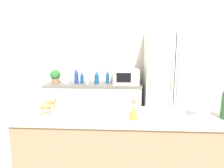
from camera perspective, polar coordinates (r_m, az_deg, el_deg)
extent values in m
cube|color=silver|center=(4.06, 1.67, 6.37)|extent=(8.00, 0.06, 2.55)
cube|color=silver|center=(3.92, -5.13, -6.45)|extent=(1.77, 0.60, 0.85)
cube|color=#66605B|center=(3.82, -5.23, -0.09)|extent=(1.80, 0.63, 0.03)
cube|color=white|center=(3.79, 16.03, 0.24)|extent=(0.89, 0.70, 1.83)
cube|color=black|center=(3.45, 17.30, -0.74)|extent=(0.01, 0.01, 1.75)
cylinder|color=#B2B5BA|center=(3.41, 16.63, 0.73)|extent=(0.02, 0.02, 1.01)
cylinder|color=#B2B5BA|center=(3.43, 18.25, 0.70)|extent=(0.02, 0.02, 1.01)
cube|color=#8C7256|center=(1.96, 5.84, -22.72)|extent=(1.95, 0.47, 0.93)
cube|color=beige|center=(1.75, 6.12, -9.19)|extent=(1.99, 0.51, 0.03)
cylinder|color=#9E6B47|center=(4.02, -15.84, 0.92)|extent=(0.14, 0.14, 0.08)
sphere|color=#2D7033|center=(4.01, -15.92, 2.55)|extent=(0.20, 0.20, 0.20)
cylinder|color=white|center=(3.94, -13.22, 1.98)|extent=(0.12, 0.12, 0.24)
cube|color=white|center=(3.77, 4.02, 2.22)|extent=(0.48, 0.36, 0.28)
cube|color=black|center=(3.59, 3.36, 1.84)|extent=(0.26, 0.01, 0.17)
cylinder|color=#B2B7BC|center=(3.74, -7.18, 1.37)|extent=(0.08, 0.08, 0.19)
cone|color=#B2B7BC|center=(3.72, -7.23, 3.58)|extent=(0.07, 0.07, 0.10)
cylinder|color=gold|center=(3.72, -7.25, 4.44)|extent=(0.03, 0.03, 0.01)
cylinder|color=navy|center=(3.83, -8.58, 1.23)|extent=(0.07, 0.07, 0.14)
cone|color=navy|center=(3.82, -8.62, 2.89)|extent=(0.06, 0.06, 0.08)
cylinder|color=gold|center=(3.81, -8.64, 3.56)|extent=(0.02, 0.02, 0.01)
cylinder|color=navy|center=(3.84, -10.12, 1.51)|extent=(0.08, 0.08, 0.19)
cone|color=navy|center=(3.82, -10.19, 3.65)|extent=(0.08, 0.08, 0.10)
cylinder|color=gold|center=(3.81, -10.21, 4.49)|extent=(0.03, 0.03, 0.01)
cylinder|color=navy|center=(3.75, -4.41, 1.23)|extent=(0.08, 0.08, 0.16)
cone|color=navy|center=(3.73, -4.43, 3.11)|extent=(0.08, 0.08, 0.09)
cylinder|color=gold|center=(3.73, -4.44, 3.85)|extent=(0.03, 0.03, 0.01)
cylinder|color=navy|center=(3.80, -1.29, 1.40)|extent=(0.06, 0.06, 0.16)
cone|color=navy|center=(3.78, -1.29, 3.31)|extent=(0.06, 0.06, 0.09)
cylinder|color=gold|center=(3.77, -1.30, 4.06)|extent=(0.02, 0.02, 0.01)
cylinder|color=#B7BABF|center=(1.86, 23.59, -7.41)|extent=(0.18, 0.18, 0.05)
torus|color=#B7BABF|center=(1.86, 23.64, -6.69)|extent=(0.19, 0.19, 0.02)
ellipsoid|color=#A87F4C|center=(1.79, -18.50, -6.05)|extent=(0.11, 0.08, 0.05)
sphere|color=#A87F4C|center=(1.79, -18.54, -5.38)|extent=(0.04, 0.04, 0.04)
cylinder|color=#A87F4C|center=(1.79, -17.02, -5.24)|extent=(0.02, 0.02, 0.05)
sphere|color=#A87F4C|center=(1.78, -17.06, -4.51)|extent=(0.03, 0.03, 0.03)
cylinder|color=#A87F4C|center=(1.82, -17.46, -7.39)|extent=(0.01, 0.01, 0.05)
cylinder|color=#A87F4C|center=(1.79, -17.44, -7.66)|extent=(0.01, 0.01, 0.05)
cylinder|color=#A87F4C|center=(1.82, -19.37, -7.49)|extent=(0.01, 0.01, 0.05)
cylinder|color=#A87F4C|center=(1.79, -19.38, -7.76)|extent=(0.01, 0.01, 0.05)
ellipsoid|color=olive|center=(1.95, -16.88, -5.08)|extent=(0.09, 0.07, 0.04)
sphere|color=olive|center=(1.95, -16.91, -4.57)|extent=(0.03, 0.03, 0.03)
cylinder|color=olive|center=(1.95, -15.77, -4.43)|extent=(0.01, 0.01, 0.04)
sphere|color=olive|center=(1.95, -15.79, -3.87)|extent=(0.02, 0.02, 0.02)
cylinder|color=olive|center=(1.98, -16.15, -6.10)|extent=(0.01, 0.01, 0.04)
cylinder|color=olive|center=(1.95, -16.03, -6.28)|extent=(0.01, 0.01, 0.04)
cylinder|color=olive|center=(1.97, -17.60, -6.22)|extent=(0.01, 0.01, 0.04)
cylinder|color=olive|center=(1.95, -17.50, -6.41)|extent=(0.01, 0.01, 0.04)
cone|color=#B28933|center=(1.61, 6.26, -7.80)|extent=(0.07, 0.07, 0.13)
sphere|color=#A37A5B|center=(1.59, 6.32, -4.82)|extent=(0.05, 0.05, 0.05)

